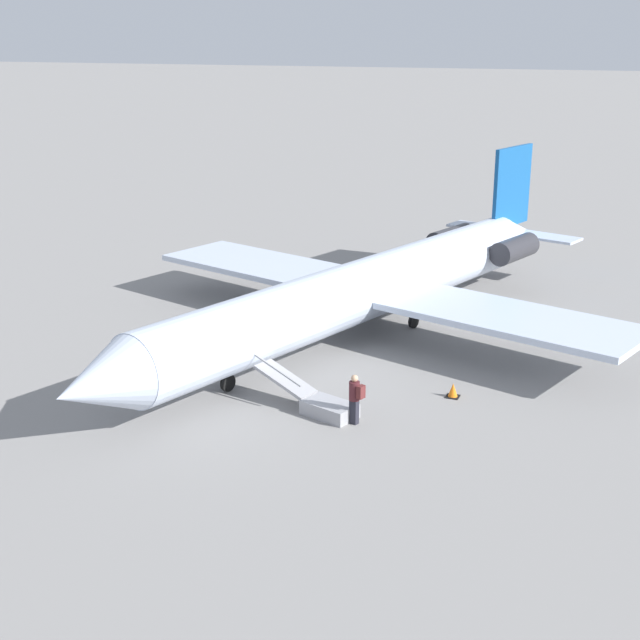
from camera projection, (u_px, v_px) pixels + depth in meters
name	position (u px, v px, depth m)	size (l,w,h in m)	color
ground_plane	(359.00, 336.00, 38.40)	(600.00, 600.00, 0.00)	gray
airplane_main	(373.00, 286.00, 38.47)	(30.23, 23.45, 6.86)	silver
boarding_stairs	(320.00, 403.00, 30.54)	(2.13, 4.13, 1.71)	#99999E
passenger	(355.00, 396.00, 29.49)	(0.42, 0.57, 1.74)	#23232D
traffic_cone_near_stairs	(453.00, 391.00, 31.92)	(0.47, 0.47, 0.52)	black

